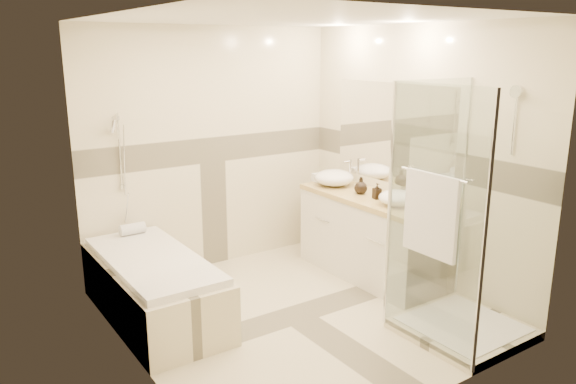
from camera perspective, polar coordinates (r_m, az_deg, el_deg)
room at (r=4.67m, az=1.19°, el=1.80°), size 2.82×3.02×2.52m
bathtub at (r=5.02m, az=-13.47°, el=-9.11°), size 0.75×1.70×0.56m
vanity at (r=5.76m, az=8.19°, el=-4.48°), size 0.58×1.62×0.85m
shower_enclosure at (r=4.72m, az=16.07°, el=-8.24°), size 0.96×0.93×2.04m
vessel_sink_near at (r=6.01m, az=4.69°, el=1.46°), size 0.42×0.42×0.17m
vessel_sink_far at (r=5.33m, az=11.08°, el=-0.58°), size 0.36×0.36×0.14m
faucet_near at (r=6.13m, az=6.28°, el=2.29°), size 0.10×0.03×0.25m
faucet_far at (r=5.46m, az=12.73°, el=0.62°), size 0.11×0.03×0.27m
amenity_bottle_a at (r=5.53m, az=9.02°, el=0.10°), size 0.08×0.08×0.15m
amenity_bottle_b at (r=5.69m, az=7.41°, el=0.67°), size 0.17×0.17×0.17m
folded_towels at (r=6.15m, az=3.70°, el=1.38°), size 0.17×0.27×0.09m
rolled_towel at (r=5.53m, az=-15.52°, el=-3.63°), size 0.23×0.11×0.11m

